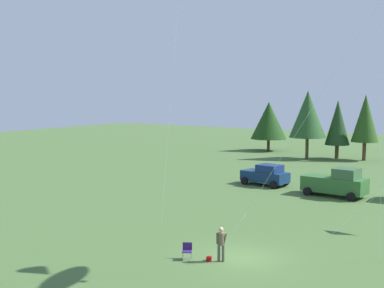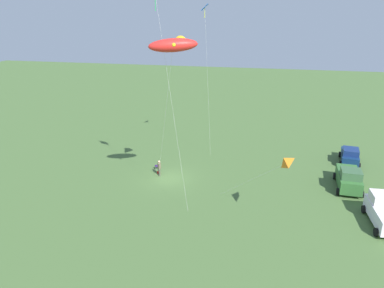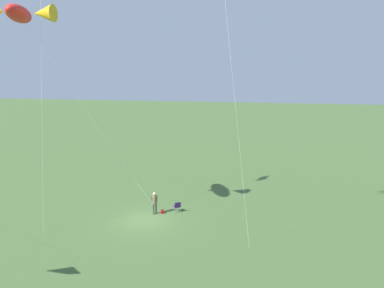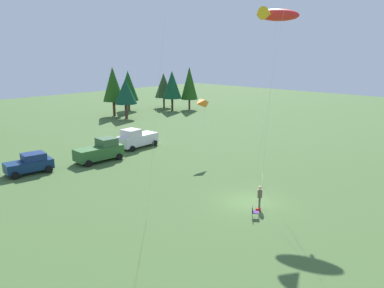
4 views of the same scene
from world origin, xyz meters
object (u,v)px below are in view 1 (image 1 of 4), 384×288
Objects in this scene: folding_chair at (187,250)px; truck_green_flatbed at (336,183)px; backpack_on_grass at (209,259)px; car_navy_hatch at (266,175)px; person_kite_flyer at (221,241)px.

folding_chair is 19.74m from truck_green_flatbed.
car_navy_hatch is (-7.35, 20.62, 0.84)m from backpack_on_grass.
truck_green_flatbed is at bearing 147.19° from folding_chair.
person_kite_flyer is at bearing -61.62° from car_navy_hatch.
truck_green_flatbed is at bearing -3.31° from car_navy_hatch.
person_kite_flyer is 1.09m from backpack_on_grass.
truck_green_flatbed is (0.62, 19.72, 0.61)m from folding_chair.
truck_green_flatbed is at bearing 91.35° from backpack_on_grass.
car_navy_hatch reaches higher than folding_chair.
backpack_on_grass is 0.07× the size of car_navy_hatch.
car_navy_hatch reaches higher than backpack_on_grass.
person_kite_flyer is 0.34× the size of truck_green_flatbed.
folding_chair is at bearing -160.85° from backpack_on_grass.
car_navy_hatch is 7.01m from truck_green_flatbed.
car_navy_hatch is at bearing 165.62° from folding_chair.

